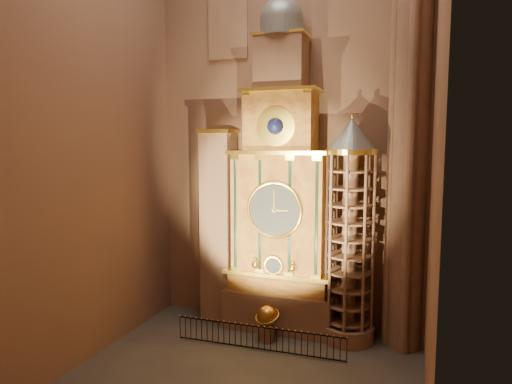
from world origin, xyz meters
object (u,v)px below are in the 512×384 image
at_px(portrait_tower, 219,226).
at_px(celestial_globe, 267,320).
at_px(stair_turret, 350,233).
at_px(iron_railing, 259,338).
at_px(astronomical_clock, 280,200).

relative_size(portrait_tower, celestial_globe, 5.88).
xyz_separation_m(stair_turret, celestial_globe, (-3.63, -1.39, -4.23)).
bearing_deg(iron_railing, astronomical_clock, 86.47).
height_order(portrait_tower, stair_turret, stair_turret).
xyz_separation_m(celestial_globe, iron_railing, (-0.04, -1.13, -0.44)).
relative_size(portrait_tower, iron_railing, 1.27).
distance_m(astronomical_clock, portrait_tower, 3.73).
relative_size(astronomical_clock, celestial_globe, 9.62).
height_order(stair_turret, iron_railing, stair_turret).
height_order(portrait_tower, iron_railing, portrait_tower).
distance_m(astronomical_clock, iron_railing, 6.69).
relative_size(astronomical_clock, stair_turret, 1.55).
bearing_deg(celestial_globe, stair_turret, 20.97).
xyz_separation_m(astronomical_clock, stair_turret, (3.50, -0.26, -1.41)).
relative_size(astronomical_clock, portrait_tower, 1.64).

